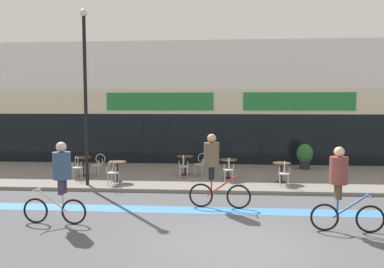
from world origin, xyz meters
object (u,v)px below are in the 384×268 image
at_px(bistro_table_0, 83,163).
at_px(lamp_post, 85,87).
at_px(cafe_chair_1_near, 112,171).
at_px(cafe_chair_3_near, 229,168).
at_px(bistro_table_4, 282,169).
at_px(cafe_chair_2_side, 201,162).
at_px(bistro_table_2, 185,161).
at_px(cafe_chair_0_near, 77,166).
at_px(cyclist_2, 341,183).
at_px(cafe_chair_2_near, 184,165).
at_px(bistro_table_1, 117,167).
at_px(planter_pot, 305,155).
at_px(cyclist_0, 214,165).
at_px(cafe_chair_4_near, 284,172).
at_px(bistro_table_3, 228,165).
at_px(cyclist_1, 60,176).
at_px(cafe_chair_0_side, 98,163).

relative_size(bistro_table_0, lamp_post, 0.12).
height_order(cafe_chair_1_near, cafe_chair_3_near, same).
distance_m(bistro_table_0, bistro_table_4, 7.76).
bearing_deg(cafe_chair_2_side, cafe_chair_3_near, 136.35).
height_order(bistro_table_2, cafe_chair_0_near, cafe_chair_0_near).
bearing_deg(cafe_chair_1_near, cyclist_2, -114.18).
distance_m(bistro_table_2, cafe_chair_2_near, 0.63).
distance_m(bistro_table_4, cafe_chair_2_side, 3.28).
bearing_deg(bistro_table_0, cafe_chair_0_near, -89.27).
xyz_separation_m(bistro_table_1, cyclist_2, (6.61, -4.64, 0.51)).
height_order(bistro_table_4, planter_pot, planter_pot).
bearing_deg(bistro_table_4, bistro_table_1, -177.35).
height_order(cyclist_0, cyclist_2, cyclist_0).
relative_size(cafe_chair_4_near, lamp_post, 0.15).
height_order(bistro_table_3, cafe_chair_0_near, cafe_chair_0_near).
height_order(cafe_chair_3_near, planter_pot, planter_pot).
relative_size(bistro_table_3, cafe_chair_2_side, 0.83).
xyz_separation_m(bistro_table_2, cafe_chair_1_near, (-2.40, -2.14, -0.03)).
height_order(bistro_table_4, cafe_chair_2_side, cafe_chair_2_side).
height_order(bistro_table_3, cafe_chair_2_side, cafe_chair_2_side).
relative_size(cafe_chair_2_near, cyclist_1, 0.44).
bearing_deg(cyclist_0, cyclist_2, -26.44).
height_order(bistro_table_0, bistro_table_4, bistro_table_0).
distance_m(cafe_chair_2_near, cyclist_1, 6.07).
bearing_deg(planter_pot, bistro_table_4, -116.52).
bearing_deg(cafe_chair_0_side, bistro_table_3, -175.87).
distance_m(bistro_table_4, cyclist_0, 3.99).
bearing_deg(cyclist_2, cafe_chair_0_side, 147.25).
bearing_deg(cafe_chair_4_near, bistro_table_3, 63.89).
bearing_deg(lamp_post, cyclist_1, -79.10).
xyz_separation_m(cafe_chair_3_near, cyclist_0, (-0.50, -3.10, 0.60)).
height_order(bistro_table_4, lamp_post, lamp_post).
bearing_deg(cyclist_1, cyclist_0, -153.44).
height_order(cafe_chair_4_near, planter_pot, planter_pot).
bearing_deg(cyclist_0, bistro_table_3, 87.15).
distance_m(bistro_table_3, cafe_chair_0_near, 5.81).
relative_size(bistro_table_0, bistro_table_1, 1.02).
bearing_deg(bistro_table_4, cafe_chair_0_near, 179.32).
bearing_deg(cyclist_0, lamp_post, 158.76).
xyz_separation_m(cyclist_0, cyclist_1, (-3.78, -1.76, -0.02)).
distance_m(bistro_table_1, cafe_chair_4_near, 6.05).
bearing_deg(lamp_post, bistro_table_3, 16.71).
bearing_deg(cafe_chair_3_near, planter_pot, -52.56).
bearing_deg(bistro_table_3, cafe_chair_2_near, -179.69).
xyz_separation_m(cafe_chair_2_near, cafe_chair_2_side, (0.63, 0.62, 0.00)).
xyz_separation_m(bistro_table_1, cafe_chair_0_near, (-1.67, 0.37, -0.01)).
xyz_separation_m(cafe_chair_1_near, cyclist_1, (-0.15, -3.97, 0.59)).
bearing_deg(bistro_table_4, planter_pot, 63.48).
relative_size(cafe_chair_1_near, lamp_post, 0.15).
bearing_deg(cyclist_1, cafe_chair_0_near, -71.52).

